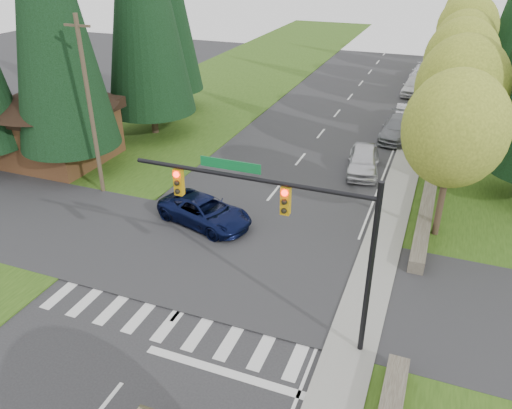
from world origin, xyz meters
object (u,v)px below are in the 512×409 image
Objects in this scene: parked_car_e at (421,72)px; parked_car_a at (363,160)px; suv_navy at (205,211)px; parked_car_d at (414,86)px; parked_car_c at (404,114)px; parked_car_b at (398,129)px.

parked_car_a is at bearing -89.24° from parked_car_e.
suv_navy is 30.73m from parked_car_d.
parked_car_a is at bearing -99.19° from parked_car_c.
parked_car_c is 8.75m from parked_car_d.
suv_navy reaches higher than parked_car_c.
parked_car_b reaches higher than parked_car_c.
parked_car_b is 1.38× the size of parked_car_c.
parked_car_b is at bearing -86.99° from parked_car_d.
parked_car_e is (0.00, 19.83, -0.10)m from parked_car_b.
parked_car_c is at bearing -3.94° from suv_navy.
parked_car_c is 15.54m from parked_car_e.
parked_car_d is (-0.14, 8.75, 0.17)m from parked_car_c.
suv_navy is at bearing -113.09° from parked_car_c.
suv_navy is 1.09× the size of parked_car_a.
parked_car_c is 0.82× the size of parked_car_d.
suv_navy is at bearing -98.52° from parked_car_e.
parked_car_a is 7.24m from parked_car_b.
parked_car_d is at bearing -87.72° from parked_car_e.
parked_car_a is 20.20m from parked_car_d.
parked_car_d reaches higher than parked_car_e.
parked_car_a is at bearing -17.73° from suv_navy.
suv_navy is at bearing -131.92° from parked_car_a.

